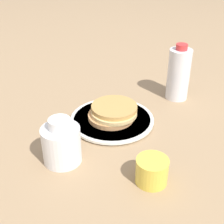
{
  "coord_description": "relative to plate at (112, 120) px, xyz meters",
  "views": [
    {
      "loc": [
        0.77,
        0.03,
        0.5
      ],
      "look_at": [
        -0.0,
        0.01,
        0.03
      ],
      "focal_mm": 50.0,
      "sensor_mm": 36.0,
      "label": 1
    }
  ],
  "objects": [
    {
      "name": "plate",
      "position": [
        0.0,
        0.0,
        0.0
      ],
      "size": [
        0.24,
        0.24,
        0.01
      ],
      "color": "silver",
      "rests_on": "ground_plane"
    },
    {
      "name": "juice_glass",
      "position": [
        0.25,
        0.09,
        0.02
      ],
      "size": [
        0.07,
        0.07,
        0.06
      ],
      "color": "yellow",
      "rests_on": "ground_plane"
    },
    {
      "name": "pancake_stack",
      "position": [
        -0.0,
        0.0,
        0.02
      ],
      "size": [
        0.14,
        0.14,
        0.04
      ],
      "color": "tan",
      "rests_on": "plate"
    },
    {
      "name": "cream_jug",
      "position": [
        0.18,
        -0.12,
        0.04
      ],
      "size": [
        0.09,
        0.09,
        0.12
      ],
      "color": "white",
      "rests_on": "ground_plane"
    },
    {
      "name": "ground_plane",
      "position": [
        0.0,
        -0.01,
        -0.01
      ],
      "size": [
        4.0,
        4.0,
        0.0
      ],
      "primitive_type": "plane",
      "color": "#9E7F5B"
    },
    {
      "name": "water_bottle_near",
      "position": [
        -0.16,
        0.21,
        0.08
      ],
      "size": [
        0.07,
        0.07,
        0.18
      ],
      "color": "white",
      "rests_on": "ground_plane"
    }
  ]
}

